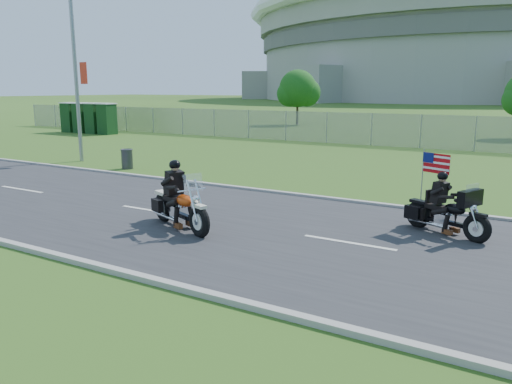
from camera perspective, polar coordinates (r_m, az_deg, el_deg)
The scene contains 15 objects.
ground at distance 13.49m, azimuth -5.58°, elevation -3.33°, with size 420.00×420.00×0.00m, color #2B4917.
road at distance 13.49m, azimuth -5.58°, elevation -3.24°, with size 120.00×8.00×0.04m, color #28282B.
curb_north at distance 16.82m, azimuth 2.59°, elevation -0.08°, with size 120.00×0.18×0.12m, color #9E9B93.
curb_south at distance 10.64m, azimuth -18.70°, elevation -7.79°, with size 120.00×0.18×0.12m, color #9E9B93.
fence at distance 33.13m, azimuth 8.08°, elevation 7.32°, with size 60.00×0.03×2.00m, color gray.
stadium at distance 182.99m, azimuth 22.74°, elevation 14.67°, with size 140.40×140.40×29.20m.
streetlight at distance 25.94m, azimuth -19.74°, elevation 15.83°, with size 0.90×2.46×10.00m.
porta_toilet_a at distance 40.57m, azimuth -16.67°, elevation 7.95°, with size 1.10×1.10×2.30m, color #113714.
porta_toilet_b at distance 41.60m, azimuth -17.99°, elevation 7.96°, with size 1.10×1.10×2.30m, color #113714.
porta_toilet_c at distance 42.66m, azimuth -19.25°, elevation 7.96°, with size 1.10×1.10×2.30m, color #113714.
porta_toilet_d at distance 43.74m, azimuth -20.45°, elevation 7.95°, with size 1.10×1.10×2.30m, color #113714.
tree_fence_mid at distance 49.52m, azimuth 4.86°, elevation 11.49°, with size 3.96×3.69×5.30m.
motorcycle_lead at distance 12.68m, azimuth -8.74°, elevation -1.79°, with size 2.51×1.27×1.77m.
motorcycle_follow at distance 12.85m, azimuth 20.93°, elevation -2.38°, with size 2.17×1.21×1.92m.
trash_can at distance 22.82m, azimuth -14.52°, elevation 3.64°, with size 0.49×0.49×0.85m, color #38383D.
Camera 1 is at (7.76, -10.47, 3.50)m, focal length 35.00 mm.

